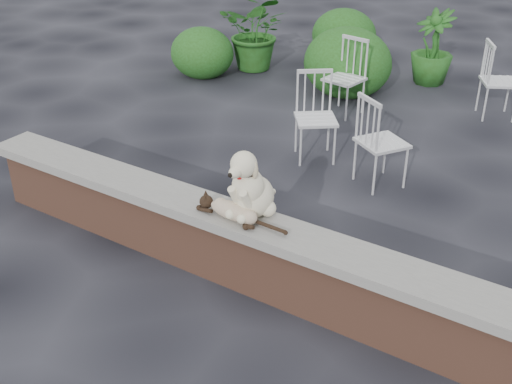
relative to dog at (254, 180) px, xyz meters
The scene contains 12 objects.
ground 0.96m from the dog, 13.07° to the right, with size 60.00×60.00×0.00m, color black.
brick_wall 0.74m from the dog, 13.07° to the right, with size 6.00×0.30×0.50m, color brown.
capstone 0.53m from the dog, 13.07° to the right, with size 6.20×0.40×0.08m, color slate.
dog is the anchor object (origin of this frame).
cat 0.27m from the dog, 118.07° to the right, with size 0.91×0.22×0.15m, color tan, non-canonical shape.
chair_c 2.05m from the dog, 84.57° to the left, with size 0.56×0.56×0.94m, color silver, non-canonical shape.
chair_b 3.68m from the dog, 105.38° to the left, with size 0.56×0.56×0.94m, color silver, non-canonical shape.
chair_a 2.30m from the dog, 106.38° to the left, with size 0.56×0.56×0.94m, color silver, non-canonical shape.
chair_e 4.54m from the dog, 81.37° to the left, with size 0.56×0.56×0.94m, color silver, non-canonical shape.
potted_plant_a 5.31m from the dog, 122.73° to the left, with size 1.03×0.89×1.14m, color #204614.
potted_plant_b 5.29m from the dog, 94.97° to the left, with size 0.58×0.58×1.04m, color #204614.
shrubbery 4.98m from the dog, 113.47° to the left, with size 3.18×2.84×0.95m.
Camera 1 is at (1.86, -3.37, 3.04)m, focal length 44.87 mm.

